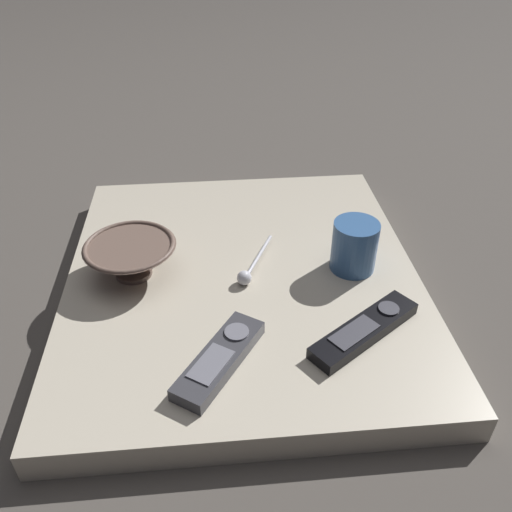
% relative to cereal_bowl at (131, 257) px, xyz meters
% --- Properties ---
extents(ground_plane, '(6.00, 6.00, 0.00)m').
position_rel_cereal_bowl_xyz_m(ground_plane, '(0.18, -0.01, -0.08)').
color(ground_plane, '#47423D').
extents(table, '(0.59, 0.66, 0.05)m').
position_rel_cereal_bowl_xyz_m(table, '(0.18, -0.01, -0.06)').
color(table, '#B7AD99').
rests_on(table, ground).
extents(cereal_bowl, '(0.15, 0.15, 0.06)m').
position_rel_cereal_bowl_xyz_m(cereal_bowl, '(0.00, 0.00, 0.00)').
color(cereal_bowl, brown).
rests_on(cereal_bowl, table).
extents(coffee_mug, '(0.08, 0.08, 0.09)m').
position_rel_cereal_bowl_xyz_m(coffee_mug, '(0.37, -0.02, 0.01)').
color(coffee_mug, '#33598C').
rests_on(coffee_mug, table).
extents(teaspoon, '(0.07, 0.13, 0.02)m').
position_rel_cereal_bowl_xyz_m(teaspoon, '(0.19, -0.03, -0.02)').
color(teaspoon, silver).
rests_on(teaspoon, table).
extents(tv_remote_near, '(0.14, 0.17, 0.02)m').
position_rel_cereal_bowl_xyz_m(tv_remote_near, '(0.14, -0.22, -0.02)').
color(tv_remote_near, '#38383D').
rests_on(tv_remote_near, table).
extents(tv_remote_far, '(0.18, 0.15, 0.02)m').
position_rel_cereal_bowl_xyz_m(tv_remote_far, '(0.35, -0.18, -0.03)').
color(tv_remote_far, black).
rests_on(tv_remote_far, table).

